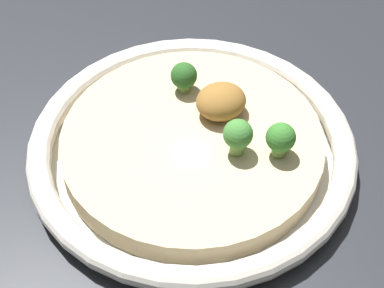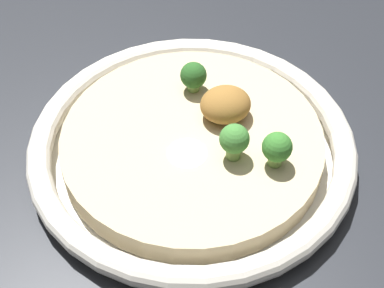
{
  "view_description": "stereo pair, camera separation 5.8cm",
  "coord_description": "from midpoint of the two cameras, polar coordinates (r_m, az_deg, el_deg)",
  "views": [
    {
      "loc": [
        -0.16,
        -0.35,
        0.45
      ],
      "look_at": [
        0.0,
        0.0,
        0.02
      ],
      "focal_mm": 55.0,
      "sensor_mm": 36.0,
      "label": 1
    },
    {
      "loc": [
        -0.1,
        -0.37,
        0.45
      ],
      "look_at": [
        0.0,
        0.0,
        0.02
      ],
      "focal_mm": 55.0,
      "sensor_mm": 36.0,
      "label": 2
    }
  ],
  "objects": [
    {
      "name": "crispy_onion_garnish",
      "position": [
        0.58,
        6.13,
        3.68
      ],
      "size": [
        0.05,
        0.05,
        0.03
      ],
      "color": "olive",
      "rests_on": "risotto_bowl"
    },
    {
      "name": "risotto_bowl",
      "position": [
        0.58,
        2.85,
        -0.31
      ],
      "size": [
        0.32,
        0.32,
        0.03
      ],
      "color": "silver",
      "rests_on": "ground_plane"
    },
    {
      "name": "broccoli_back_right",
      "position": [
        0.6,
        2.9,
        6.46
      ],
      "size": [
        0.03,
        0.03,
        0.03
      ],
      "color": "#759E4C",
      "rests_on": "risotto_bowl"
    },
    {
      "name": "broccoli_front",
      "position": [
        0.54,
        7.2,
        0.19
      ],
      "size": [
        0.03,
        0.03,
        0.04
      ],
      "color": "#759E4C",
      "rests_on": "risotto_bowl"
    },
    {
      "name": "broccoli_front_right",
      "position": [
        0.54,
        11.3,
        -0.58
      ],
      "size": [
        0.03,
        0.03,
        0.04
      ],
      "color": "#759E4C",
      "rests_on": "risotto_bowl"
    },
    {
      "name": "ground_plane",
      "position": [
        0.59,
        2.79,
        -1.39
      ],
      "size": [
        6.0,
        6.0,
        0.0
      ],
      "primitive_type": "plane",
      "color": "#23262B"
    },
    {
      "name": "cheese_sprinkle",
      "position": [
        0.55,
        2.54,
        -0.68
      ],
      "size": [
        0.04,
        0.04,
        0.01
      ],
      "color": "white",
      "rests_on": "risotto_bowl"
    }
  ]
}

